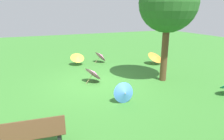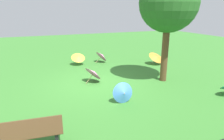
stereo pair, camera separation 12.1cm
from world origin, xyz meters
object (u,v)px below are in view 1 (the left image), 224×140
parasol_pink_0 (101,56)px  parasol_blue_0 (124,93)px  shade_tree (168,4)px  parasol_orange_0 (156,56)px  parasol_pink_2 (94,73)px  parasol_yellow_0 (77,57)px  park_bench (30,135)px

parasol_pink_0 → parasol_blue_0: (1.30, 5.93, -0.04)m
shade_tree → parasol_orange_0: size_ratio=4.04×
parasol_orange_0 → parasol_pink_2: parasol_orange_0 is taller
parasol_pink_2 → parasol_yellow_0: size_ratio=1.23×
parasol_orange_0 → parasol_pink_2: bearing=19.2°
parasol_yellow_0 → parasol_pink_0: bearing=-175.5°
parasol_orange_0 → parasol_pink_0: bearing=-31.5°
parasol_orange_0 → parasol_blue_0: 5.92m
parasol_pink_0 → parasol_pink_2: (1.60, 3.38, 0.02)m
parasol_blue_0 → parasol_pink_0: bearing=-102.3°
park_bench → parasol_pink_2: park_bench is taller
parasol_orange_0 → parasol_pink_2: 4.80m
park_bench → shade_tree: (-5.97, -3.01, 3.02)m
shade_tree → parasol_orange_0: 4.24m
parasol_pink_2 → parasol_yellow_0: bearing=-90.5°
parasol_pink_2 → park_bench: bearing=54.8°
parasol_pink_2 → parasol_blue_0: bearing=96.8°
shade_tree → parasol_pink_0: (1.50, -4.43, -3.06)m
park_bench → parasol_orange_0: park_bench is taller
park_bench → parasol_yellow_0: 7.87m
shade_tree → parasol_blue_0: shade_tree is taller
parasol_orange_0 → park_bench: bearing=37.4°
parasol_orange_0 → parasol_pink_0: parasol_orange_0 is taller
park_bench → parasol_pink_0: 8.68m
park_bench → parasol_pink_2: size_ratio=1.58×
park_bench → shade_tree: size_ratio=0.34×
park_bench → parasol_pink_2: bearing=-125.2°
shade_tree → parasol_pink_2: shade_tree is taller
parasol_pink_0 → parasol_pink_2: 3.74m
park_bench → parasol_orange_0: 9.31m
park_bench → shade_tree: 7.34m
parasol_orange_0 → parasol_pink_2: (4.53, 1.58, -0.04)m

